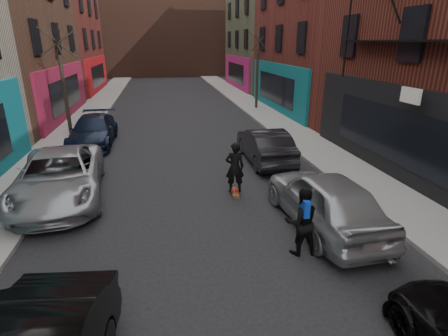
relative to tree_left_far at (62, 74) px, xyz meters
name	(u,v)px	position (x,y,z in m)	size (l,w,h in m)	color
sidewalk_left	(101,101)	(-0.05, 12.00, -3.31)	(2.50, 84.00, 0.13)	gray
sidewalk_right	(240,97)	(12.45, 12.00, -3.31)	(2.50, 84.00, 0.13)	gray
building_far	(163,28)	(6.20, 38.00, 3.62)	(40.00, 10.00, 14.00)	#47281E
tree_left_far	(62,74)	(0.00, 0.00, 0.00)	(2.00, 2.00, 6.50)	black
tree_right_far	(258,62)	(12.40, 6.00, 0.15)	(2.00, 2.00, 6.80)	black
parked_left_far	(59,176)	(1.60, -8.80, -2.59)	(2.62, 5.68, 1.58)	#9B9EA4
parked_left_end	(93,131)	(1.60, -2.16, -2.66)	(2.02, 4.98, 1.44)	black
parked_right_far	(325,199)	(9.40, -12.12, -2.56)	(1.93, 4.80, 1.63)	#94989C
parked_right_end	(265,145)	(9.40, -6.30, -2.64)	(1.56, 4.48, 1.48)	black
skateboard	(234,193)	(7.37, -9.53, -3.33)	(0.22, 0.80, 0.10)	brown
skateboarder	(235,167)	(7.37, -9.53, -2.40)	(0.64, 0.42, 1.76)	black
pedestrian	(301,221)	(8.22, -13.31, -2.51)	(0.88, 0.70, 1.72)	black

